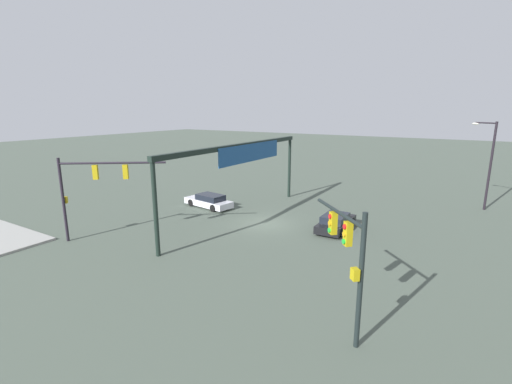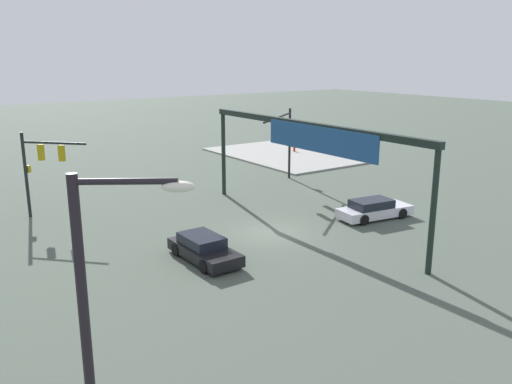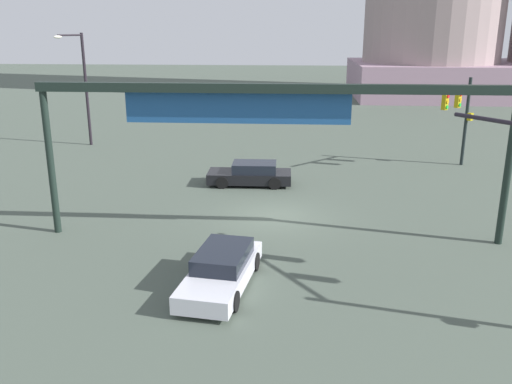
{
  "view_description": "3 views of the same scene",
  "coord_description": "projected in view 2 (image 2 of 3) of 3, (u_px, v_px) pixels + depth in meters",
  "views": [
    {
      "loc": [
        23.08,
        13.21,
        8.73
      ],
      "look_at": [
        -0.39,
        -1.27,
        2.32
      ],
      "focal_mm": 25.21,
      "sensor_mm": 36.0,
      "label": 1
    },
    {
      "loc": [
        -22.84,
        16.9,
        9.65
      ],
      "look_at": [
        -0.35,
        1.09,
        2.61
      ],
      "focal_mm": 37.35,
      "sensor_mm": 36.0,
      "label": 2
    },
    {
      "loc": [
        0.8,
        -23.06,
        8.16
      ],
      "look_at": [
        -0.63,
        -2.85,
        1.98
      ],
      "focal_mm": 38.43,
      "sensor_mm": 36.0,
      "label": 3
    }
  ],
  "objects": [
    {
      "name": "fire_hydrant_on_curb",
      "position": [
        294.0,
        148.0,
        54.55
      ],
      "size": [
        0.33,
        0.22,
        0.71
      ],
      "color": "red",
      "rests_on": "sidewalk_corner"
    },
    {
      "name": "streetlamp_curved_arm",
      "position": [
        99.0,
        341.0,
        10.02
      ],
      "size": [
        1.39,
        1.96,
        7.68
      ],
      "rotation": [
        0.0,
        0.0,
        -2.15
      ],
      "color": "black",
      "rests_on": "ground"
    },
    {
      "name": "traffic_signal_near_corner",
      "position": [
        284.0,
        132.0,
        40.68
      ],
      "size": [
        4.17,
        5.84,
        5.65
      ],
      "rotation": [
        0.0,
        0.0,
        2.2
      ],
      "color": "black",
      "rests_on": "ground"
    },
    {
      "name": "sedan_car_waiting_far",
      "position": [
        204.0,
        249.0,
        25.84
      ],
      "size": [
        4.43,
        1.93,
        1.21
      ],
      "rotation": [
        0.0,
        0.0,
        3.16
      ],
      "color": "black",
      "rests_on": "ground"
    },
    {
      "name": "overhead_sign_gantry",
      "position": [
        308.0,
        140.0,
        29.78
      ],
      "size": [
        18.07,
        0.43,
        6.09
      ],
      "color": "black",
      "rests_on": "ground"
    },
    {
      "name": "ground_plane",
      "position": [
        268.0,
        233.0,
        29.91
      ],
      "size": [
        192.28,
        192.28,
        0.0
      ],
      "primitive_type": "plane",
      "color": "#4A554A"
    },
    {
      "name": "sedan_car_approaching",
      "position": [
        374.0,
        209.0,
        32.47
      ],
      "size": [
        2.39,
        4.91,
        1.21
      ],
      "rotation": [
        0.0,
        0.0,
        -1.71
      ],
      "color": "silver",
      "rests_on": "ground"
    },
    {
      "name": "traffic_signal_opposite_side",
      "position": [
        40.0,
        161.0,
        31.92
      ],
      "size": [
        3.36,
        3.01,
        5.25
      ],
      "rotation": [
        0.0,
        0.0,
        -2.37
      ],
      "color": "black",
      "rests_on": "ground"
    },
    {
      "name": "sidewalk_corner",
      "position": [
        281.0,
        155.0,
        52.85
      ],
      "size": [
        15.58,
        9.1,
        0.15
      ],
      "primitive_type": "cube",
      "color": "#989994",
      "rests_on": "ground"
    }
  ]
}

